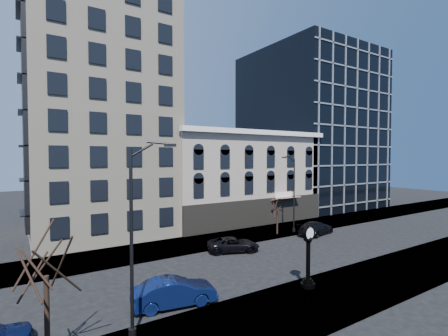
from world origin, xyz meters
TOP-DOWN VIEW (x-y plane):
  - ground at (0.00, 0.00)m, footprint 160.00×160.00m
  - sidewalk_far at (0.00, 8.00)m, footprint 160.00×6.00m
  - sidewalk_near at (0.00, -8.00)m, footprint 160.00×6.00m
  - cream_tower at (-6.11, 18.88)m, footprint 15.90×15.40m
  - victorian_row at (12.00, 15.89)m, footprint 22.60×11.19m
  - glass_office at (32.00, 20.91)m, footprint 20.00×20.15m
  - street_clock at (2.21, -6.35)m, footprint 0.99×0.99m
  - street_lamp_near at (-9.15, -6.26)m, footprint 2.44×1.17m
  - street_lamp_far at (12.50, 5.90)m, footprint 2.38×0.62m
  - bare_tree_near at (-13.62, -7.58)m, footprint 4.06×4.06m
  - bare_tree_far at (10.82, 6.32)m, footprint 2.53×2.53m
  - car_near_b at (-6.57, -3.75)m, footprint 5.35×2.65m
  - car_far_a at (2.79, 3.59)m, footprint 5.44×3.97m
  - car_far_b at (14.70, 3.99)m, footprint 5.71×3.31m

SIDE VIEW (x-z plane):
  - ground at x=0.00m, z-range 0.00..0.00m
  - sidewalk_far at x=0.00m, z-range 0.00..0.12m
  - sidewalk_near at x=0.00m, z-range 0.00..0.12m
  - car_far_a at x=2.79m, z-range 0.00..1.38m
  - car_far_b at x=14.70m, z-range 0.00..1.56m
  - car_near_b at x=-6.57m, z-range 0.00..1.68m
  - street_clock at x=2.21m, z-range -0.09..4.27m
  - bare_tree_far at x=10.82m, z-range 1.22..5.57m
  - bare_tree_near at x=-13.62m, z-range 1.91..8.88m
  - victorian_row at x=12.00m, z-range -0.25..12.25m
  - street_lamp_far at x=12.50m, z-range 2.47..11.69m
  - street_lamp_near at x=-9.15m, z-range 2.64..12.54m
  - glass_office at x=32.00m, z-range 0.00..28.00m
  - cream_tower at x=-6.11m, z-range -1.93..40.57m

